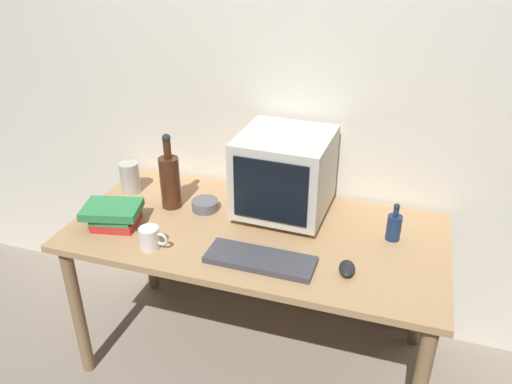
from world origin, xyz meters
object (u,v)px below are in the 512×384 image
object	(u,v)px
keyboard	(260,260)
bottle_short	(394,226)
crt_monitor	(284,174)
mug	(150,238)
computer_mouse	(347,268)
bottle_tall	(170,180)
book_stack	(114,215)
metal_canister	(130,178)
cd_spindle	(205,205)

from	to	relation	value
keyboard	bottle_short	world-z (taller)	bottle_short
crt_monitor	mug	xyz separation A→B (m)	(-0.43, -0.43, -0.15)
computer_mouse	bottle_tall	size ratio (longest dim) A/B	0.28
bottle_short	computer_mouse	bearing A→B (deg)	-116.64
computer_mouse	mug	world-z (taller)	mug
keyboard	book_stack	xyz separation A→B (m)	(-0.67, 0.07, 0.04)
metal_canister	cd_spindle	bearing A→B (deg)	-6.78
computer_mouse	cd_spindle	size ratio (longest dim) A/B	0.83
bottle_short	cd_spindle	distance (m)	0.83
book_stack	cd_spindle	xyz separation A→B (m)	(0.31, 0.24, -0.03)
bottle_short	book_stack	distance (m)	1.17
crt_monitor	bottle_short	distance (m)	0.50
keyboard	bottle_short	distance (m)	0.57
bottle_tall	cd_spindle	distance (m)	0.19
crt_monitor	mug	world-z (taller)	crt_monitor
mug	bottle_tall	bearing A→B (deg)	102.07
crt_monitor	metal_canister	size ratio (longest dim) A/B	2.67
keyboard	cd_spindle	size ratio (longest dim) A/B	3.50
crt_monitor	bottle_tall	size ratio (longest dim) A/B	1.14
crt_monitor	bottle_short	bearing A→B (deg)	-8.30
keyboard	bottle_short	bearing A→B (deg)	35.41
metal_canister	bottle_short	bearing A→B (deg)	-1.66
crt_monitor	bottle_tall	distance (m)	0.51
book_stack	metal_canister	xyz separation A→B (m)	(-0.09, 0.29, 0.02)
crt_monitor	bottle_tall	xyz separation A→B (m)	(-0.50, -0.10, -0.06)
bottle_tall	book_stack	world-z (taller)	bottle_tall
mug	cd_spindle	size ratio (longest dim) A/B	1.00
crt_monitor	cd_spindle	world-z (taller)	crt_monitor
book_stack	bottle_tall	bearing A→B (deg)	55.28
bottle_tall	mug	distance (m)	0.35
bottle_short	metal_canister	bearing A→B (deg)	178.34
keyboard	computer_mouse	size ratio (longest dim) A/B	4.20
keyboard	crt_monitor	bearing A→B (deg)	93.04
computer_mouse	mug	size ratio (longest dim) A/B	0.83
computer_mouse	book_stack	size ratio (longest dim) A/B	0.37
keyboard	bottle_short	xyz separation A→B (m)	(0.47, 0.32, 0.05)
crt_monitor	cd_spindle	size ratio (longest dim) A/B	3.34
bottle_short	metal_canister	world-z (taller)	bottle_short
computer_mouse	book_stack	bearing A→B (deg)	169.94
crt_monitor	cd_spindle	bearing A→B (deg)	-166.43
cd_spindle	keyboard	bearing A→B (deg)	-40.84
bottle_tall	metal_canister	world-z (taller)	bottle_tall
crt_monitor	metal_canister	world-z (taller)	crt_monitor
keyboard	bottle_tall	xyz separation A→B (m)	(-0.51, 0.29, 0.12)
computer_mouse	cd_spindle	world-z (taller)	cd_spindle
computer_mouse	metal_canister	xyz separation A→B (m)	(-1.09, 0.32, 0.06)
bottle_short	book_stack	xyz separation A→B (m)	(-1.14, -0.26, -0.01)
mug	bottle_short	bearing A→B (deg)	21.64
crt_monitor	mug	size ratio (longest dim) A/B	3.34
keyboard	cd_spindle	distance (m)	0.47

